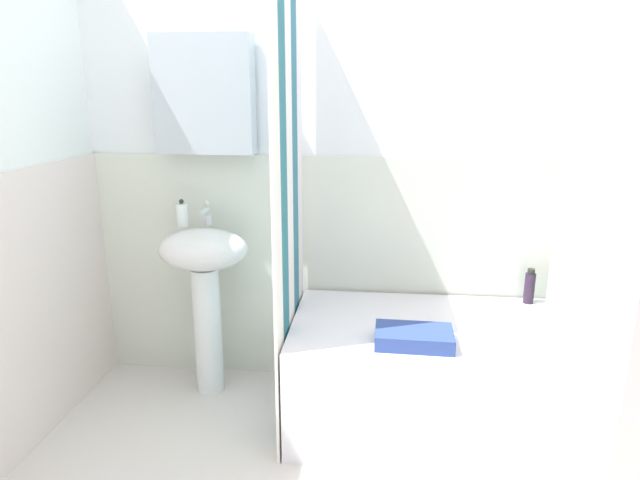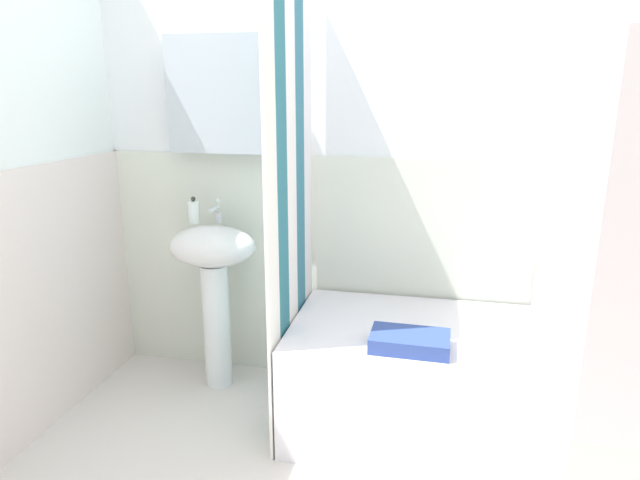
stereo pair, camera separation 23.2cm
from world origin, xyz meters
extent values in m
cube|color=white|center=(0.00, 1.27, 1.20)|extent=(3.60, 0.05, 2.40)
cube|color=silver|center=(0.00, 1.24, 0.60)|extent=(3.60, 0.02, 1.20)
cube|color=silver|center=(-0.92, 1.18, 1.49)|extent=(0.48, 0.12, 0.56)
cylinder|color=white|center=(-0.92, 1.03, 0.33)|extent=(0.14, 0.14, 0.66)
ellipsoid|color=white|center=(-0.92, 1.03, 0.76)|extent=(0.44, 0.34, 0.20)
cylinder|color=silver|center=(-0.92, 1.13, 0.89)|extent=(0.03, 0.03, 0.05)
cylinder|color=silver|center=(-0.92, 1.08, 0.94)|extent=(0.02, 0.10, 0.02)
sphere|color=silver|center=(-0.92, 1.13, 0.97)|extent=(0.03, 0.03, 0.03)
cylinder|color=white|center=(-1.03, 1.09, 0.92)|extent=(0.06, 0.06, 0.11)
sphere|color=#282E25|center=(-1.03, 1.09, 0.99)|extent=(0.02, 0.02, 0.02)
cube|color=white|center=(0.32, 0.85, 0.25)|extent=(1.53, 0.74, 0.50)
cube|color=white|center=(-0.46, 0.55, 1.00)|extent=(0.01, 0.15, 2.00)
cube|color=#276977|center=(-0.46, 0.70, 1.00)|extent=(0.01, 0.15, 2.00)
cube|color=white|center=(-0.46, 0.85, 1.00)|extent=(0.01, 0.15, 2.00)
cube|color=#2D6B81|center=(-0.46, 1.00, 1.00)|extent=(0.01, 0.15, 2.00)
cube|color=white|center=(-0.46, 1.15, 1.00)|extent=(0.01, 0.15, 2.00)
cylinder|color=white|center=(0.99, 1.14, 0.59)|extent=(0.06, 0.06, 0.18)
cylinder|color=#2B252B|center=(0.99, 1.14, 0.69)|extent=(0.04, 0.04, 0.02)
cylinder|color=#C1486C|center=(0.87, 1.15, 0.60)|extent=(0.04, 0.04, 0.20)
cylinder|color=#2C2C28|center=(0.87, 1.15, 0.71)|extent=(0.03, 0.03, 0.02)
cylinder|color=#1E8152|center=(0.79, 1.13, 0.57)|extent=(0.06, 0.06, 0.14)
cylinder|color=#2A2C29|center=(0.79, 1.13, 0.65)|extent=(0.04, 0.04, 0.02)
cylinder|color=#2F2034|center=(0.68, 1.16, 0.58)|extent=(0.05, 0.05, 0.15)
cylinder|color=#282921|center=(0.68, 1.16, 0.66)|extent=(0.03, 0.03, 0.02)
cube|color=#2F468C|center=(0.09, 0.63, 0.53)|extent=(0.32, 0.20, 0.06)
camera|label=1|loc=(-0.07, -1.44, 1.50)|focal=30.43mm
camera|label=2|loc=(0.16, -1.40, 1.50)|focal=30.43mm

